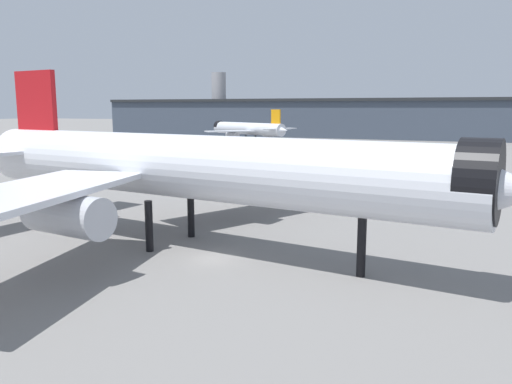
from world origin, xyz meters
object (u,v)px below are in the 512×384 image
at_px(baggage_cart_trailing, 245,185).
at_px(traffic_cone_wingtip, 53,196).
at_px(airliner_far_taxiway, 248,129).
at_px(airliner_near_gate, 189,168).

bearing_deg(baggage_cart_trailing, traffic_cone_wingtip, -84.60).
bearing_deg(airliner_far_taxiway, baggage_cart_trailing, 140.79).
xyz_separation_m(airliner_far_taxiway, baggage_cart_trailing, (36.81, -96.56, -4.37)).
height_order(airliner_far_taxiway, traffic_cone_wingtip, airliner_far_taxiway).
xyz_separation_m(airliner_near_gate, airliner_far_taxiway, (-43.64, 128.17, -2.04)).
bearing_deg(airliner_far_taxiway, traffic_cone_wingtip, 126.64).
height_order(baggage_cart_trailing, traffic_cone_wingtip, baggage_cart_trailing).
bearing_deg(airliner_far_taxiway, airliner_near_gate, 138.72).
relative_size(airliner_near_gate, baggage_cart_trailing, 20.31).
height_order(airliner_near_gate, baggage_cart_trailing, airliner_near_gate).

